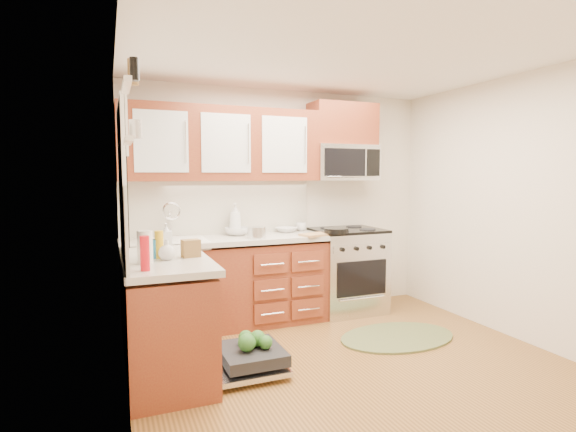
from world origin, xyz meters
name	(u,v)px	position (x,y,z in m)	size (l,w,h in m)	color
floor	(360,370)	(0.00, 0.00, 0.00)	(3.50, 3.50, 0.00)	brown
ceiling	(365,50)	(0.00, 0.00, 2.50)	(3.50, 3.50, 0.00)	white
wall_back	(282,202)	(0.00, 1.75, 1.25)	(3.50, 0.04, 2.50)	silver
wall_left	(123,224)	(-1.75, 0.00, 1.25)	(0.04, 3.50, 2.50)	silver
wall_right	(526,209)	(1.75, 0.00, 1.25)	(0.04, 3.50, 2.50)	silver
base_cabinet_back	(227,285)	(-0.73, 1.45, 0.42)	(2.05, 0.60, 0.85)	maroon
base_cabinet_left	(165,320)	(-1.45, 0.52, 0.42)	(0.60, 1.25, 0.85)	maroon
countertop_back	(226,240)	(-0.72, 1.44, 0.90)	(2.07, 0.64, 0.05)	#BAB6AA
countertop_left	(165,261)	(-1.44, 0.53, 0.90)	(0.64, 1.27, 0.05)	#BAB6AA
backsplash_back	(219,208)	(-0.73, 1.74, 1.21)	(2.05, 0.02, 0.57)	#B0AC9E
backsplash_left	(123,222)	(-1.74, 0.52, 1.21)	(0.02, 1.25, 0.57)	#B0AC9E
upper_cabinets	(222,144)	(-0.73, 1.57, 1.88)	(2.05, 0.35, 0.75)	maroon
cabinet_over_mw	(343,124)	(0.68, 1.57, 2.13)	(0.76, 0.35, 0.47)	maroon
range	(347,270)	(0.68, 1.43, 0.47)	(0.76, 0.64, 0.95)	silver
microwave	(343,163)	(0.68, 1.55, 1.70)	(0.76, 0.38, 0.40)	silver
sink	(175,253)	(-1.25, 1.42, 0.80)	(0.62, 0.50, 0.26)	white
dishwasher	(246,360)	(-0.86, 0.30, 0.10)	(0.70, 0.60, 0.20)	silver
window	(122,176)	(-1.74, 0.50, 1.55)	(0.03, 1.05, 1.05)	white
window_blind	(124,131)	(-1.71, 0.50, 1.88)	(0.02, 0.96, 0.40)	white
shelf_upper	(126,85)	(-1.72, -0.35, 2.05)	(0.04, 0.40, 0.03)	white
shelf_lower	(128,141)	(-1.72, -0.35, 1.75)	(0.04, 0.40, 0.03)	white
rug	(397,337)	(0.70, 0.48, 0.01)	(1.17, 0.76, 0.02)	#5A6037
skillet	(336,230)	(0.40, 1.18, 0.97)	(0.26, 0.26, 0.05)	black
stock_pot	(257,232)	(-0.45, 1.27, 0.98)	(0.19, 0.19, 0.11)	silver
cutting_board	(316,235)	(0.18, 1.22, 0.94)	(0.31, 0.20, 0.02)	#AA8A4D
canister	(233,228)	(-0.60, 1.65, 1.00)	(0.09, 0.09, 0.14)	silver
paper_towel_roll	(145,247)	(-1.60, 0.33, 1.04)	(0.11, 0.11, 0.24)	white
mustard_bottle	(159,244)	(-1.48, 0.51, 1.03)	(0.07, 0.07, 0.21)	gold
red_bottle	(145,253)	(-1.62, 0.07, 1.04)	(0.06, 0.06, 0.23)	red
wooden_box	(191,248)	(-1.25, 0.47, 0.99)	(0.14, 0.10, 0.14)	brown
blue_carton	(152,249)	(-1.54, 0.52, 1.00)	(0.09, 0.05, 0.15)	teal
bowl_a	(286,230)	(0.00, 1.60, 0.95)	(0.23, 0.23, 0.06)	#999999
bowl_b	(237,231)	(-0.58, 1.56, 0.97)	(0.26, 0.26, 0.08)	#999999
cup	(301,227)	(0.20, 1.65, 0.97)	(0.12, 0.12, 0.09)	#999999
soap_bottle_a	(235,219)	(-0.58, 1.62, 1.09)	(0.13, 0.13, 0.34)	#999999
soap_bottle_b	(166,235)	(-1.37, 1.04, 1.03)	(0.10, 0.10, 0.21)	#999999
soap_bottle_c	(167,249)	(-1.44, 0.42, 1.00)	(0.12, 0.12, 0.16)	#999999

